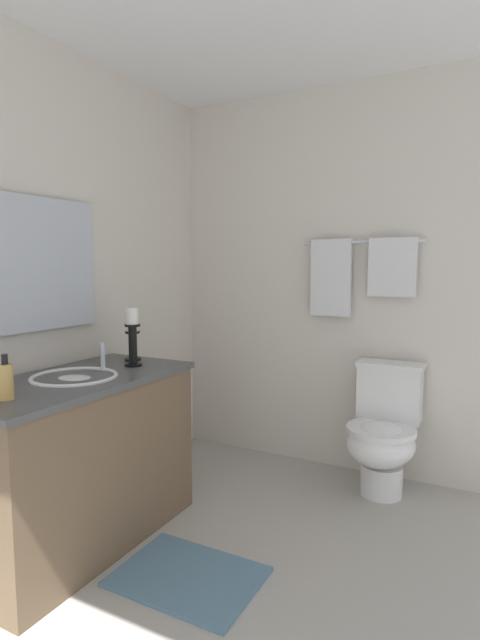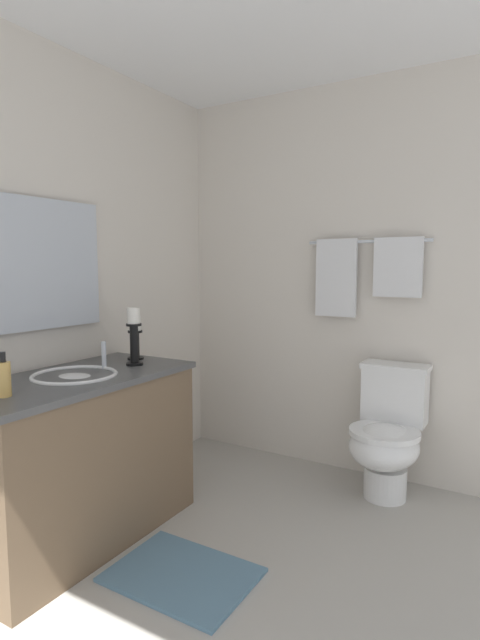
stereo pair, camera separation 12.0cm
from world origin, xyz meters
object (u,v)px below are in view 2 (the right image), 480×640
object	(u,v)px
towel_bar	(368,241)
bath_mat	(182,575)
candle_holder_tall	(135,337)
towel_center	(398,267)
mirror	(31,264)
vanity_cabinet	(78,457)
soap_bottle	(4,378)
candle_holder_short	(134,335)
towel_near_vanity	(336,278)
toilet	(387,435)
sink_basin	(75,384)

from	to	relation	value
towel_bar	bath_mat	size ratio (longest dim) A/B	1.25
candle_holder_tall	towel_center	bearing A→B (deg)	37.95
mirror	towel_bar	distance (m)	1.90
vanity_cabinet	soap_bottle	bearing A→B (deg)	-81.96
vanity_cabinet	candle_holder_short	distance (m)	0.66
candle_holder_short	towel_near_vanity	bearing A→B (deg)	55.67
candle_holder_short	bath_mat	distance (m)	1.16
towel_center	mirror	bearing A→B (deg)	-135.82
towel_bar	bath_mat	world-z (taller)	towel_bar
candle_holder_short	soap_bottle	bearing A→B (deg)	-90.50
candle_holder_tall	toilet	size ratio (longest dim) A/B	0.32
candle_holder_short	bath_mat	world-z (taller)	candle_holder_short
mirror	towel_bar	bearing A→B (deg)	48.55
towel_bar	vanity_cabinet	bearing A→B (deg)	-124.44
toilet	towel_near_vanity	distance (m)	0.99
candle_holder_short	towel_near_vanity	world-z (taller)	towel_near_vanity
sink_basin	candle_holder_tall	size ratio (longest dim) A/B	1.65
vanity_cabinet	toilet	xyz separation A→B (m)	(1.18, 1.20, -0.04)
sink_basin	candle_holder_tall	bearing A→B (deg)	94.91
mirror	candle_holder_tall	xyz separation A→B (m)	(0.24, 0.46, -0.40)
toilet	towel_center	world-z (taller)	towel_center
towel_near_vanity	towel_center	world-z (taller)	same
candle_holder_tall	towel_center	size ratio (longest dim) A/B	0.70
vanity_cabinet	bath_mat	bearing A→B (deg)	0.00
candle_holder_tall	towel_bar	xyz separation A→B (m)	(1.01, 0.95, 0.54)
towel_near_vanity	mirror	bearing A→B (deg)	-127.24
towel_bar	soap_bottle	bearing A→B (deg)	-116.73
towel_near_vanity	towel_center	distance (m)	0.38
towel_center	sink_basin	bearing A→B (deg)	-129.68
toilet	candle_holder_tall	bearing A→B (deg)	-149.05
candle_holder_short	toilet	size ratio (longest dim) A/B	0.40
towel_near_vanity	towel_center	size ratio (longest dim) A/B	1.38
vanity_cabinet	bath_mat	distance (m)	0.74
vanity_cabinet	toilet	bearing A→B (deg)	45.37
vanity_cabinet	candle_holder_tall	size ratio (longest dim) A/B	4.79
candle_holder_short	mirror	bearing A→B (deg)	-134.93
candle_holder_tall	bath_mat	distance (m)	1.23
towel_near_vanity	toilet	bearing A→B (deg)	-27.26
towel_bar	candle_holder_tall	bearing A→B (deg)	-136.70
vanity_cabinet	sink_basin	xyz separation A→B (m)	(0.00, 0.00, 0.36)
sink_basin	candle_holder_short	xyz separation A→B (m)	(0.06, 0.34, 0.20)
vanity_cabinet	soap_bottle	world-z (taller)	soap_bottle
mirror	soap_bottle	size ratio (longest dim) A/B	4.71
candle_holder_tall	candle_holder_short	size ratio (longest dim) A/B	0.80
candle_holder_short	bath_mat	xyz separation A→B (m)	(0.56, -0.34, -0.96)
sink_basin	candle_holder_tall	world-z (taller)	candle_holder_tall
sink_basin	toilet	world-z (taller)	sink_basin
candle_holder_tall	candle_holder_short	bearing A→B (deg)	-49.44
toilet	vanity_cabinet	bearing A→B (deg)	-134.63
soap_bottle	sink_basin	bearing A→B (deg)	98.03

